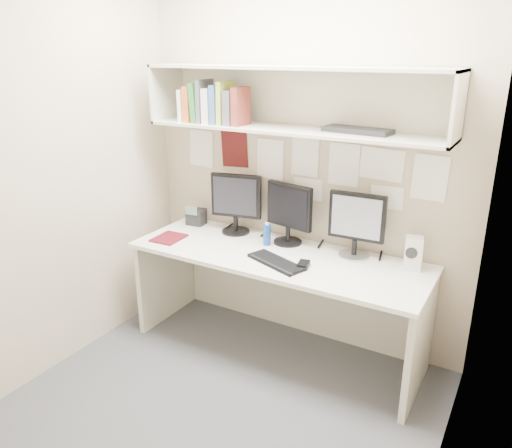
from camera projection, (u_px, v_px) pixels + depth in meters
The scene contains 19 objects.
floor at pixel (227, 400), 3.03m from camera, with size 2.40×2.00×0.01m, color #434348.
wall_back at pixel (303, 160), 3.42m from camera, with size 2.40×0.02×2.60m, color tan.
wall_front at pixel (66, 261), 1.78m from camera, with size 2.40×0.02×2.60m, color tan.
wall_left at pixel (64, 169), 3.16m from camera, with size 0.02×2.00×2.60m, color tan.
wall_right at pixel (467, 235), 2.03m from camera, with size 0.02×2.00×2.60m, color tan.
desk at pixel (277, 302), 3.44m from camera, with size 2.00×0.70×0.73m.
overhead_hutch at pixel (295, 99), 3.16m from camera, with size 2.00×0.38×0.40m.
pinned_papers at pixel (302, 167), 3.43m from camera, with size 1.92×0.01×0.48m, color white, non-canonical shape.
monitor_left at pixel (236, 201), 3.64m from camera, with size 0.38×0.21×0.44m.
monitor_center at pixel (289, 211), 3.43m from camera, with size 0.36×0.20×0.42m.
monitor_right at pixel (356, 222), 3.21m from camera, with size 0.37×0.20×0.43m.
keyboard at pixel (276, 262), 3.16m from camera, with size 0.41×0.14×0.02m, color black.
mouse at pixel (304, 265), 3.11m from camera, with size 0.07×0.11×0.03m, color black.
speaker at pixel (413, 253), 3.06m from camera, with size 0.12×0.13×0.21m.
blue_bottle at pixel (267, 234), 3.44m from camera, with size 0.05×0.05×0.16m.
maroon_notebook at pixel (169, 238), 3.58m from camera, with size 0.19×0.23×0.01m, color #540E15.
desk_phone at pixel (196, 217), 3.86m from camera, with size 0.15×0.13×0.16m.
book_stack at pixel (214, 105), 3.35m from camera, with size 0.48×0.18×0.29m.
hutch_tray at pixel (357, 130), 3.00m from camera, with size 0.41×0.16×0.03m, color black.
Camera 1 is at (1.41, -2.08, 2.01)m, focal length 35.00 mm.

